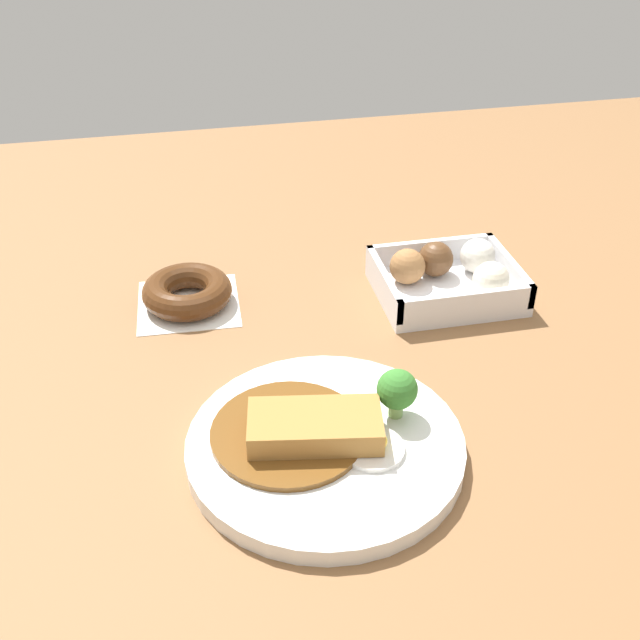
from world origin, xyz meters
name	(u,v)px	position (x,y,z in m)	size (l,w,h in m)	color
ground_plane	(376,387)	(0.00, 0.00, 0.00)	(1.60, 1.60, 0.00)	brown
curry_plate	(325,441)	(0.07, 0.08, 0.01)	(0.26, 0.26, 0.07)	white
donut_box	(449,276)	(-0.14, -0.16, 0.02)	(0.17, 0.14, 0.06)	white
chocolate_ring_donut	(187,292)	(0.18, -0.20, 0.02)	(0.13, 0.13, 0.03)	white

